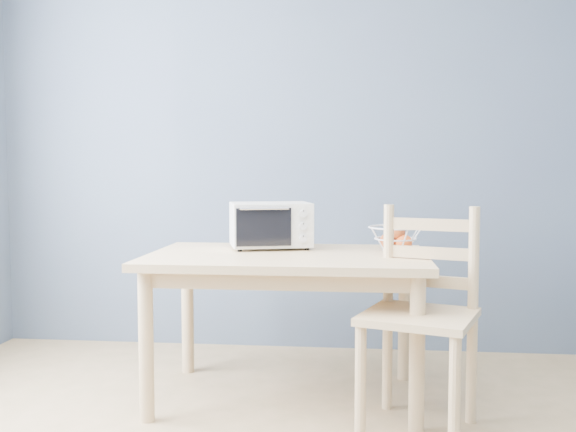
# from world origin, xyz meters

# --- Properties ---
(room) EXTENTS (4.01, 4.51, 2.61)m
(room) POSITION_xyz_m (0.00, 0.00, 1.30)
(room) COLOR tan
(room) RESTS_ON ground
(dining_table) EXTENTS (1.40, 0.90, 0.75)m
(dining_table) POSITION_xyz_m (0.03, 1.28, 0.65)
(dining_table) COLOR tan
(dining_table) RESTS_ON ground
(toaster_oven) EXTENTS (0.48, 0.41, 0.25)m
(toaster_oven) POSITION_xyz_m (-0.09, 1.48, 0.88)
(toaster_oven) COLOR white
(toaster_oven) RESTS_ON dining_table
(fruit_basket) EXTENTS (0.37, 0.37, 0.14)m
(fruit_basket) POSITION_xyz_m (0.59, 1.43, 0.82)
(fruit_basket) COLOR silver
(fruit_basket) RESTS_ON dining_table
(dining_chair) EXTENTS (0.60, 0.60, 1.01)m
(dining_chair) POSITION_xyz_m (0.68, 0.98, 0.50)
(dining_chair) COLOR tan
(dining_chair) RESTS_ON ground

